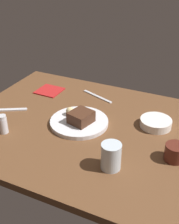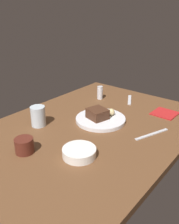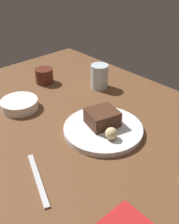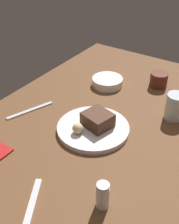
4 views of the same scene
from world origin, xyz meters
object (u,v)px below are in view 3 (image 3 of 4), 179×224
bread_roll (111,133)px  water_glass (99,76)px  dessert_plate (104,129)px  coffee_cup (44,76)px  chocolate_cake_slice (102,117)px  butter_knife (38,179)px  side_bowl (20,104)px

bread_roll → water_glass: size_ratio=0.37×
dessert_plate → water_glass: bearing=138.4°
dessert_plate → coffee_cup: coffee_cup is taller
chocolate_cake_slice → butter_knife: bearing=-80.4°
coffee_cup → butter_knife: coffee_cup is taller
bread_roll → side_bowl: bearing=-164.9°
chocolate_cake_slice → butter_knife: chocolate_cake_slice is taller
bread_roll → butter_knife: 24.64cm
coffee_cup → butter_knife: (45.21, -33.42, -2.85)cm
water_glass → side_bowl: size_ratio=0.74×
side_bowl → coffee_cup: 22.20cm
dessert_plate → chocolate_cake_slice: chocolate_cake_slice is taller
water_glass → coffee_cup: 23.76cm
bread_roll → side_bowl: 37.40cm
side_bowl → butter_knife: size_ratio=0.70×
bread_roll → butter_knife: size_ratio=0.19×
side_bowl → butter_knife: side_bowl is taller
butter_knife → chocolate_cake_slice: bearing=-59.9°
chocolate_cake_slice → coffee_cup: chocolate_cake_slice is taller
chocolate_cake_slice → side_bowl: size_ratio=0.69×
side_bowl → butter_knife: bearing=-23.4°
butter_knife → bread_roll: bearing=-75.2°
dessert_plate → chocolate_cake_slice: (-1.43, 0.56, 3.38)cm
water_glass → side_bowl: water_glass is taller
chocolate_cake_slice → butter_knife: size_ratio=0.48×
bread_roll → water_glass: 36.74cm
dessert_plate → butter_knife: 27.29cm
chocolate_cake_slice → butter_knife: (4.65, -27.65, -4.04)cm
bread_roll → chocolate_cake_slice: bearing=154.6°
side_bowl → coffee_cup: size_ratio=1.77×
dessert_plate → coffee_cup: bearing=171.4°
side_bowl → coffee_cup: (-11.62, 18.86, 1.38)cm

